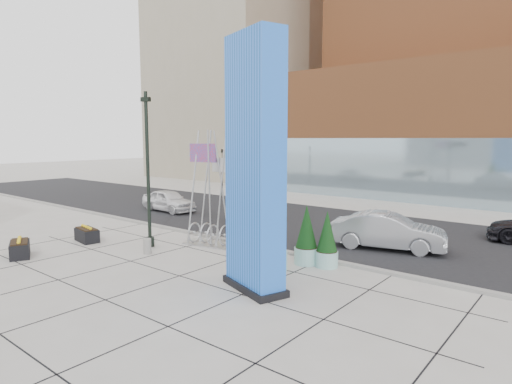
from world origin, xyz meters
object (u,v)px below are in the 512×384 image
Objects in this scene: overhead_street_sign at (245,161)px; car_white_west at (169,201)px; concrete_bollard at (147,246)px; lamp_post at (148,185)px; public_art_sculpture at (210,215)px; car_silver_mid at (388,231)px; blue_pylon at (255,169)px.

overhead_street_sign is 11.49m from car_white_west.
concrete_bollard is 0.15× the size of car_white_west.
public_art_sculpture is at bearing 46.06° from lamp_post.
public_art_sculpture is 1.09× the size of car_silver_mid.
concrete_bollard is 0.14× the size of overhead_street_sign.
lamp_post is 1.63× the size of car_white_west.
blue_pylon is at bearing -70.36° from overhead_street_sign.
lamp_post is 1.42× the size of car_silver_mid.
concrete_bollard is 10.71m from car_silver_mid.
blue_pylon reaches higher than overhead_street_sign.
car_silver_mid is at bearing 43.06° from concrete_bollard.
car_silver_mid is (7.81, 7.30, 0.49)m from concrete_bollard.
lamp_post reaches higher than car_white_west.
overhead_street_sign reaches higher than car_white_west.
blue_pylon is 12.46× the size of concrete_bollard.
blue_pylon is 7.56m from lamp_post.
public_art_sculpture is (-5.44, 3.34, -2.57)m from blue_pylon.
blue_pylon is 1.67× the size of car_silver_mid.
public_art_sculpture is at bearing -175.93° from overhead_street_sign.
lamp_post reaches higher than car_silver_mid.
lamp_post is 10.64× the size of concrete_bollard.
public_art_sculpture is (1.91, 1.99, -1.47)m from lamp_post.
lamp_post reaches higher than overhead_street_sign.
blue_pylon is 16.69m from car_white_west.
overhead_street_sign is (2.48, 3.65, 3.64)m from concrete_bollard.
lamp_post is at bearing -164.72° from overhead_street_sign.
blue_pylon is 6.89m from public_art_sculpture.
overhead_street_sign is at bearing 109.63° from car_silver_mid.
car_white_west is at bearing 142.22° from public_art_sculpture.
concrete_bollard is at bearing -164.84° from blue_pylon.
overhead_street_sign is 0.93× the size of car_silver_mid.
blue_pylon reaches higher than car_silver_mid.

